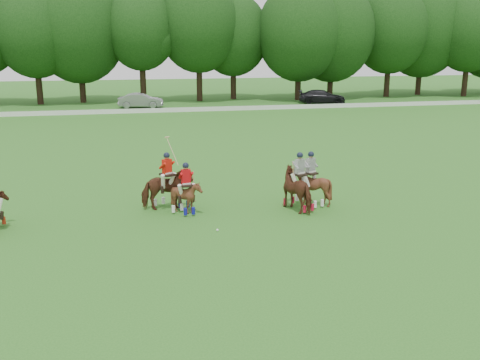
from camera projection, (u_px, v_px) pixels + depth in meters
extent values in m
plane|color=#27661D|center=(210.00, 256.00, 17.45)|extent=(180.00, 180.00, 0.00)
cylinder|color=black|center=(39.00, 84.00, 60.33)|extent=(0.70, 0.70, 4.64)
ellipsoid|color=black|center=(34.00, 32.00, 58.94)|extent=(8.80, 8.80, 10.13)
cylinder|color=black|center=(82.00, 84.00, 62.31)|extent=(0.70, 0.70, 4.31)
ellipsoid|color=black|center=(78.00, 29.00, 60.78)|extent=(10.67, 10.67, 12.27)
cylinder|color=black|center=(143.00, 80.00, 62.21)|extent=(0.70, 0.70, 5.24)
ellipsoid|color=black|center=(141.00, 30.00, 60.81)|extent=(8.06, 8.06, 9.26)
cylinder|color=black|center=(199.00, 79.00, 63.83)|extent=(0.70, 0.70, 5.19)
ellipsoid|color=black|center=(198.00, 26.00, 62.30)|extent=(9.50, 9.50, 10.92)
cylinder|color=black|center=(233.00, 81.00, 66.14)|extent=(0.70, 0.70, 4.48)
ellipsoid|color=black|center=(233.00, 35.00, 64.79)|extent=(8.60, 8.60, 9.89)
cylinder|color=black|center=(298.00, 82.00, 65.08)|extent=(0.70, 0.70, 4.21)
ellipsoid|color=black|center=(299.00, 32.00, 63.62)|extent=(10.11, 10.11, 11.63)
cylinder|color=black|center=(330.00, 82.00, 67.35)|extent=(0.70, 0.70, 4.07)
ellipsoid|color=black|center=(332.00, 33.00, 65.87)|extent=(10.46, 10.46, 12.03)
cylinder|color=black|center=(387.00, 78.00, 69.11)|extent=(0.70, 0.70, 4.79)
ellipsoid|color=black|center=(390.00, 30.00, 67.63)|extent=(9.47, 9.47, 10.89)
cylinder|color=black|center=(419.00, 78.00, 71.74)|extent=(0.70, 0.70, 4.44)
ellipsoid|color=black|center=(423.00, 29.00, 70.18)|extent=(10.84, 10.84, 12.47)
cylinder|color=black|center=(465.00, 77.00, 69.69)|extent=(0.70, 0.70, 4.86)
ellipsoid|color=black|center=(470.00, 31.00, 68.25)|extent=(8.94, 8.94, 10.28)
cube|color=white|center=(149.00, 111.00, 53.35)|extent=(120.00, 0.10, 0.44)
imported|color=gray|center=(141.00, 100.00, 57.35)|extent=(4.93, 2.34, 1.56)
imported|color=black|center=(322.00, 97.00, 61.64)|extent=(5.73, 3.69, 1.55)
imported|color=#4F2415|center=(168.00, 190.00, 22.07)|extent=(2.24, 2.16, 1.74)
cube|color=black|center=(167.00, 175.00, 21.91)|extent=(0.67, 0.71, 0.08)
cylinder|color=tan|center=(172.00, 152.00, 21.88)|extent=(0.42, 0.67, 1.08)
imported|color=#4F2415|center=(186.00, 197.00, 21.71)|extent=(1.22, 1.34, 1.37)
cube|color=black|center=(186.00, 185.00, 21.58)|extent=(0.49, 0.60, 0.08)
cylinder|color=tan|center=(193.00, 186.00, 21.69)|extent=(0.05, 0.21, 1.29)
imported|color=#4F2415|center=(299.00, 189.00, 22.11)|extent=(1.61, 2.26, 1.74)
cube|color=black|center=(299.00, 174.00, 21.95)|extent=(0.61, 0.68, 0.08)
cylinder|color=tan|center=(294.00, 177.00, 21.81)|extent=(0.10, 0.21, 1.29)
imported|color=#4F2415|center=(310.00, 187.00, 22.72)|extent=(1.75, 1.85, 1.63)
cube|color=black|center=(310.00, 173.00, 22.57)|extent=(0.61, 0.68, 0.08)
cylinder|color=tan|center=(305.00, 176.00, 22.44)|extent=(0.10, 0.21, 1.29)
sphere|color=white|center=(217.00, 230.00, 19.71)|extent=(0.09, 0.09, 0.09)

